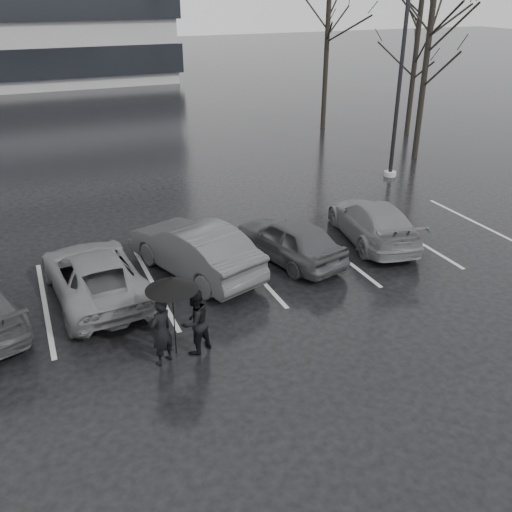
{
  "coord_description": "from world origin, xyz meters",
  "views": [
    {
      "loc": [
        -4.92,
        -11.05,
        7.37
      ],
      "look_at": [
        0.17,
        1.0,
        1.1
      ],
      "focal_mm": 40.0,
      "sensor_mm": 36.0,
      "label": 1
    }
  ],
  "objects_px": {
    "lamp_post": "(401,73)",
    "pedestrian_left": "(161,332)",
    "car_west_b": "(95,275)",
    "car_main": "(289,239)",
    "pedestrian_right": "(195,322)",
    "car_east": "(373,221)",
    "tree_north": "(327,48)",
    "car_west_a": "(195,249)",
    "tree_east": "(425,69)",
    "tree_ne": "(414,67)"
  },
  "relations": [
    {
      "from": "car_west_b",
      "to": "tree_north",
      "type": "bearing_deg",
      "value": -140.14
    },
    {
      "from": "car_east",
      "to": "lamp_post",
      "type": "height_order",
      "value": "lamp_post"
    },
    {
      "from": "pedestrian_left",
      "to": "lamp_post",
      "type": "relative_size",
      "value": 0.17
    },
    {
      "from": "pedestrian_left",
      "to": "tree_north",
      "type": "xyz_separation_m",
      "value": [
        13.83,
        17.99,
        3.47
      ]
    },
    {
      "from": "lamp_post",
      "to": "pedestrian_left",
      "type": "bearing_deg",
      "value": -143.13
    },
    {
      "from": "car_west_a",
      "to": "car_east",
      "type": "distance_m",
      "value": 5.84
    },
    {
      "from": "car_main",
      "to": "pedestrian_right",
      "type": "distance_m",
      "value": 5.2
    },
    {
      "from": "tree_east",
      "to": "car_main",
      "type": "bearing_deg",
      "value": -143.63
    },
    {
      "from": "car_west_a",
      "to": "tree_east",
      "type": "bearing_deg",
      "value": -170.19
    },
    {
      "from": "car_east",
      "to": "tree_north",
      "type": "xyz_separation_m",
      "value": [
        6.09,
        14.21,
        3.62
      ]
    },
    {
      "from": "car_west_a",
      "to": "car_east",
      "type": "bearing_deg",
      "value": 160.73
    },
    {
      "from": "car_west_a",
      "to": "lamp_post",
      "type": "height_order",
      "value": "lamp_post"
    },
    {
      "from": "car_west_b",
      "to": "car_east",
      "type": "distance_m",
      "value": 8.61
    },
    {
      "from": "car_west_b",
      "to": "tree_ne",
      "type": "relative_size",
      "value": 0.66
    },
    {
      "from": "lamp_post",
      "to": "tree_east",
      "type": "relative_size",
      "value": 1.15
    },
    {
      "from": "car_main",
      "to": "tree_north",
      "type": "bearing_deg",
      "value": -136.48
    },
    {
      "from": "car_east",
      "to": "tree_east",
      "type": "height_order",
      "value": "tree_east"
    },
    {
      "from": "pedestrian_left",
      "to": "tree_east",
      "type": "bearing_deg",
      "value": -174.63
    },
    {
      "from": "car_east",
      "to": "pedestrian_left",
      "type": "distance_m",
      "value": 8.61
    },
    {
      "from": "tree_north",
      "to": "car_west_b",
      "type": "bearing_deg",
      "value": -135.36
    },
    {
      "from": "pedestrian_left",
      "to": "tree_north",
      "type": "distance_m",
      "value": 22.95
    },
    {
      "from": "tree_east",
      "to": "tree_north",
      "type": "distance_m",
      "value": 7.08
    },
    {
      "from": "car_main",
      "to": "lamp_post",
      "type": "xyz_separation_m",
      "value": [
        7.46,
        5.59,
        3.54
      ]
    },
    {
      "from": "pedestrian_right",
      "to": "car_west_b",
      "type": "bearing_deg",
      "value": -90.51
    },
    {
      "from": "lamp_post",
      "to": "tree_east",
      "type": "bearing_deg",
      "value": 34.98
    },
    {
      "from": "pedestrian_left",
      "to": "tree_east",
      "type": "relative_size",
      "value": 0.19
    },
    {
      "from": "car_west_a",
      "to": "tree_ne",
      "type": "distance_m",
      "value": 19.27
    },
    {
      "from": "pedestrian_right",
      "to": "tree_ne",
      "type": "xyz_separation_m",
      "value": [
        16.56,
        14.86,
        2.74
      ]
    },
    {
      "from": "car_west_a",
      "to": "tree_east",
      "type": "height_order",
      "value": "tree_east"
    },
    {
      "from": "car_main",
      "to": "lamp_post",
      "type": "height_order",
      "value": "lamp_post"
    },
    {
      "from": "car_west_b",
      "to": "tree_east",
      "type": "bearing_deg",
      "value": -159.2
    },
    {
      "from": "tree_ne",
      "to": "tree_east",
      "type": "bearing_deg",
      "value": -122.01
    },
    {
      "from": "tree_ne",
      "to": "lamp_post",
      "type": "bearing_deg",
      "value": -131.37
    },
    {
      "from": "car_main",
      "to": "pedestrian_right",
      "type": "relative_size",
      "value": 2.5
    },
    {
      "from": "car_west_a",
      "to": "tree_ne",
      "type": "xyz_separation_m",
      "value": [
        15.43,
        11.22,
        2.76
      ]
    },
    {
      "from": "lamp_post",
      "to": "tree_north",
      "type": "xyz_separation_m",
      "value": [
        1.66,
        8.86,
        0.06
      ]
    },
    {
      "from": "car_west_b",
      "to": "pedestrian_left",
      "type": "bearing_deg",
      "value": 99.28
    },
    {
      "from": "pedestrian_left",
      "to": "tree_north",
      "type": "bearing_deg",
      "value": -158.72
    },
    {
      "from": "car_west_b",
      "to": "pedestrian_right",
      "type": "relative_size",
      "value": 3.01
    },
    {
      "from": "pedestrian_left",
      "to": "lamp_post",
      "type": "distance_m",
      "value": 15.58
    },
    {
      "from": "car_west_a",
      "to": "tree_east",
      "type": "distance_m",
      "value": 15.16
    },
    {
      "from": "pedestrian_right",
      "to": "lamp_post",
      "type": "bearing_deg",
      "value": -168.34
    },
    {
      "from": "pedestrian_right",
      "to": "tree_ne",
      "type": "bearing_deg",
      "value": -164.73
    },
    {
      "from": "car_east",
      "to": "pedestrian_right",
      "type": "distance_m",
      "value": 7.87
    },
    {
      "from": "lamp_post",
      "to": "tree_ne",
      "type": "relative_size",
      "value": 1.31
    },
    {
      "from": "car_east",
      "to": "lamp_post",
      "type": "distance_m",
      "value": 7.8
    },
    {
      "from": "car_west_a",
      "to": "pedestrian_right",
      "type": "relative_size",
      "value": 2.93
    },
    {
      "from": "car_west_b",
      "to": "tree_ne",
      "type": "bearing_deg",
      "value": -152.46
    },
    {
      "from": "car_west_a",
      "to": "tree_north",
      "type": "relative_size",
      "value": 0.53
    },
    {
      "from": "pedestrian_left",
      "to": "pedestrian_right",
      "type": "height_order",
      "value": "pedestrian_left"
    }
  ]
}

